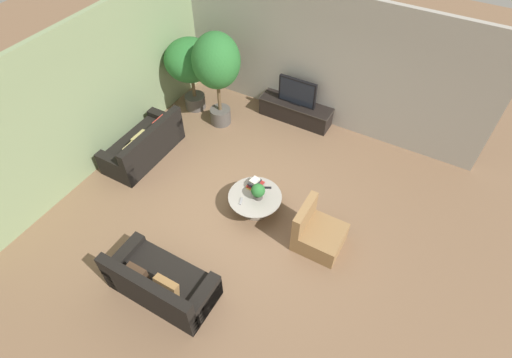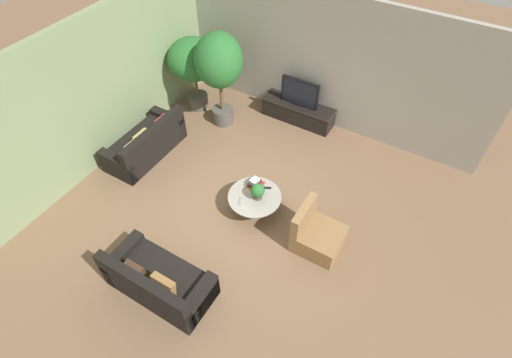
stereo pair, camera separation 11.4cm
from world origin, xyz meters
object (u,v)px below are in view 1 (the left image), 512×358
object	(u,v)px
television	(297,92)
potted_palm_tall	(190,63)
media_console	(296,111)
coffee_table	(255,200)
potted_plant_tabletop	(258,191)
couch_by_wall	(144,145)
potted_palm_corner	(216,65)
couch_near_entry	(161,283)
armchair_wicker	(317,234)

from	to	relation	value
television	potted_palm_tall	size ratio (longest dim) A/B	0.51
media_console	coffee_table	xyz separation A→B (m)	(0.53, -2.87, 0.04)
television	potted_plant_tabletop	xyz separation A→B (m)	(0.59, -2.87, -0.20)
couch_by_wall	potted_palm_tall	bearing A→B (deg)	-178.02
potted_palm_tall	couch_by_wall	bearing A→B (deg)	-88.02
potted_palm_tall	potted_palm_corner	bearing A→B (deg)	-12.27
couch_near_entry	potted_plant_tabletop	world-z (taller)	couch_near_entry
television	couch_near_entry	world-z (taller)	television
media_console	couch_by_wall	distance (m)	3.55
coffee_table	couch_near_entry	xyz separation A→B (m)	(-0.45, -2.23, 0.01)
couch_near_entry	potted_palm_tall	bearing A→B (deg)	-60.78
couch_by_wall	couch_near_entry	world-z (taller)	same
couch_near_entry	potted_palm_corner	world-z (taller)	potted_palm_corner
couch_near_entry	potted_palm_tall	xyz separation A→B (m)	(-2.42, 4.33, 0.94)
coffee_table	media_console	bearing A→B (deg)	100.42
couch_by_wall	potted_palm_corner	xyz separation A→B (m)	(0.79, 1.76, 1.24)
coffee_table	potted_plant_tabletop	distance (m)	0.30
couch_by_wall	couch_near_entry	distance (m)	3.35
potted_palm_tall	potted_plant_tabletop	size ratio (longest dim) A/B	5.42
potted_palm_corner	armchair_wicker	bearing A→B (deg)	-31.30
coffee_table	potted_palm_corner	xyz separation A→B (m)	(-2.01, 1.91, 1.26)
coffee_table	potted_palm_tall	world-z (taller)	potted_palm_tall
potted_palm_tall	potted_palm_corner	size ratio (longest dim) A/B	0.79
armchair_wicker	couch_near_entry	bearing A→B (deg)	139.97
couch_by_wall	potted_palm_corner	bearing A→B (deg)	155.76
couch_by_wall	potted_plant_tabletop	xyz separation A→B (m)	(2.87, -0.15, 0.28)
potted_palm_corner	potted_plant_tabletop	size ratio (longest dim) A/B	6.83
television	armchair_wicker	size ratio (longest dim) A/B	1.05
media_console	potted_palm_corner	xyz separation A→B (m)	(-1.49, -0.96, 1.29)
television	armchair_wicker	bearing A→B (deg)	-58.21
media_console	couch_by_wall	xyz separation A→B (m)	(-2.28, -2.72, 0.05)
armchair_wicker	potted_plant_tabletop	world-z (taller)	armchair_wicker
couch_near_entry	couch_by_wall	bearing A→B (deg)	-45.32
television	potted_palm_corner	bearing A→B (deg)	-147.22
couch_near_entry	armchair_wicker	bearing A→B (deg)	-130.03
coffee_table	couch_by_wall	bearing A→B (deg)	176.94
couch_by_wall	potted_palm_tall	world-z (taller)	potted_palm_tall
media_console	potted_palm_corner	bearing A→B (deg)	-147.18
couch_near_entry	television	bearing A→B (deg)	-89.16
media_console	coffee_table	world-z (taller)	media_console
media_console	coffee_table	distance (m)	2.92
television	potted_palm_corner	distance (m)	1.92
media_console	couch_near_entry	size ratio (longest dim) A/B	1.01
coffee_table	couch_by_wall	distance (m)	2.81
potted_palm_corner	potted_plant_tabletop	bearing A→B (deg)	-42.58
coffee_table	couch_by_wall	world-z (taller)	couch_by_wall
couch_near_entry	potted_plant_tabletop	bearing A→B (deg)	-103.03
television	armchair_wicker	world-z (taller)	television
media_console	couch_by_wall	world-z (taller)	couch_by_wall
couch_near_entry	armchair_wicker	xyz separation A→B (m)	(1.78, 2.11, -0.01)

